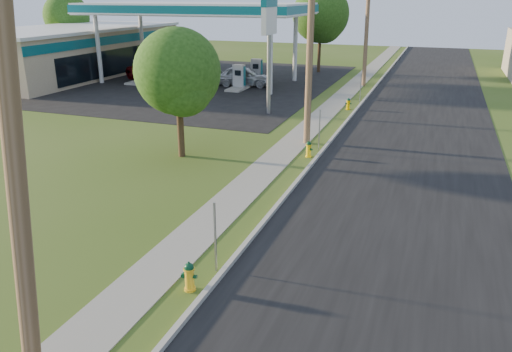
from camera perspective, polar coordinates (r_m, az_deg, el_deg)
The scene contains 25 objects.
road at distance 17.94m, azimuth 15.93°, elevation -3.82°, with size 8.00×120.00×0.02m, color black.
curb at distance 18.54m, azimuth 3.59°, elevation -2.04°, with size 0.15×120.00×0.15m, color #A19F94.
sidewalk at distance 19.09m, azimuth -1.45°, elevation -1.53°, with size 1.50×120.00×0.03m, color gray.
forecourt at distance 44.56m, azimuth -8.85°, elevation 10.73°, with size 26.00×28.00×0.02m, color black.
utility_pole_near at distance 8.38m, azimuth -25.98°, elevation 2.57°, with size 1.40×0.32×9.48m.
utility_pole_mid at distance 24.32m, azimuth 6.21°, elevation 15.02°, with size 1.40×0.32×9.80m.
utility_pole_far at distance 41.97m, azimuth 12.56°, elevation 16.53°, with size 1.40×0.32×9.50m.
sign_post_near at distance 13.29m, azimuth -4.68°, elevation -7.03°, with size 0.05×0.04×2.00m, color gray.
sign_post_mid at distance 23.84m, azimuth 7.25°, elevation 5.21°, with size 0.05×0.04×2.00m, color gray.
sign_post_far at distance 35.58m, azimuth 11.86°, elevation 9.85°, with size 0.05×0.04×2.00m, color gray.
gas_canopy at distance 43.09m, azimuth -6.83°, elevation 18.39°, with size 18.18×9.18×6.40m.
fuel_pump_nw at distance 44.04m, azimuth -13.08°, elevation 11.29°, with size 1.20×3.20×1.90m.
fuel_pump_ne at distance 39.89m, azimuth -1.94°, elevation 10.92°, with size 1.20×3.20×1.90m.
fuel_pump_sw at distance 47.41m, azimuth -10.43°, elevation 12.06°, with size 1.20×3.20×1.90m.
fuel_pump_se at distance 43.58m, azimuth 0.07°, elevation 11.70°, with size 1.20×3.20×1.90m.
convenience_store at distance 50.50m, azimuth -20.29°, elevation 13.27°, with size 10.40×22.40×4.25m.
price_pylon at distance 30.66m, azimuth 1.52°, elevation 17.04°, with size 0.34×2.04×6.85m.
tree_verge at distance 22.40m, azimuth -8.81°, elevation 11.29°, with size 3.81×3.81×5.78m.
tree_lot at distance 48.96m, azimuth 7.50°, elevation 17.63°, with size 5.25×5.25×7.95m.
tree_back at distance 59.45m, azimuth -20.78°, elevation 16.53°, with size 4.79×4.79×7.26m.
hydrant_near at distance 12.83m, azimuth -7.63°, elevation -11.30°, with size 0.41×0.37×0.80m.
hydrant_mid at distance 22.98m, azimuth 6.03°, elevation 3.09°, with size 0.39×0.35×0.77m.
hydrant_far at distance 33.15m, azimuth 10.50°, elevation 8.12°, with size 0.40×0.36×0.77m.
car_red at distance 44.95m, azimuth -11.51°, elevation 11.61°, with size 2.52×5.46×1.52m, color maroon.
car_silver at distance 41.23m, azimuth -1.39°, elevation 11.32°, with size 1.88×4.67×1.59m, color silver.
Camera 1 is at (5.33, -6.49, 7.03)m, focal length 35.00 mm.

